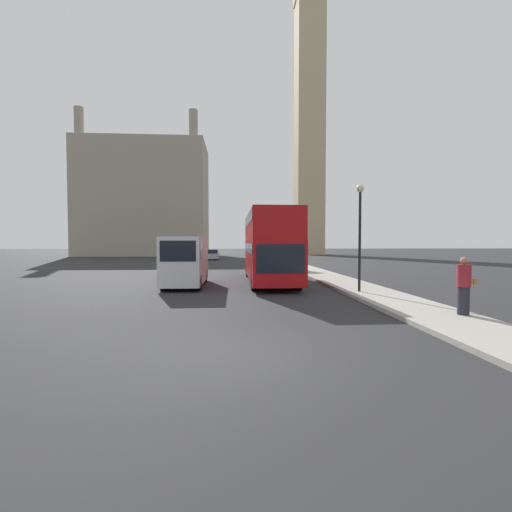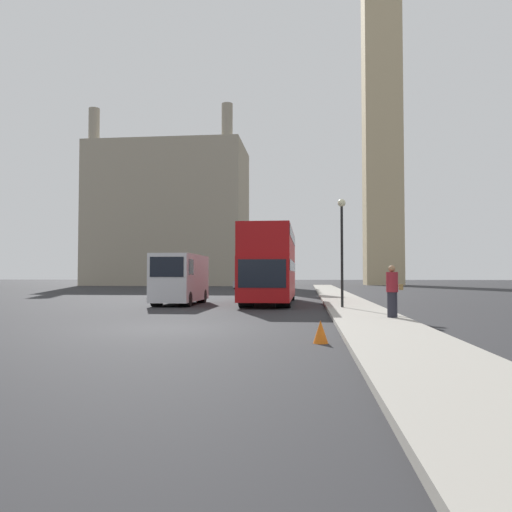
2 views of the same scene
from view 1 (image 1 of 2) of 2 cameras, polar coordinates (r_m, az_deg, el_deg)
ground_plane at (r=7.62m, az=-2.54°, el=-16.19°), size 300.00×300.00×0.00m
clock_tower at (r=84.36m, az=8.93°, el=27.60°), size 6.29×6.46×75.59m
building_block_distant at (r=72.43m, az=-17.91°, el=8.86°), size 23.94×13.47×26.81m
red_double_decker_bus at (r=20.96m, az=2.19°, el=1.97°), size 2.61×10.41×4.18m
white_van at (r=19.45m, az=-11.62°, el=-0.68°), size 2.05×5.54×2.73m
pedestrian at (r=12.59m, az=31.35°, el=-4.29°), size 0.56×0.40×1.82m
street_lamp at (r=16.66m, az=16.94°, el=5.77°), size 0.36×0.36×4.97m
parked_sedan at (r=50.74m, az=-7.31°, el=0.15°), size 1.89×4.23×1.49m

